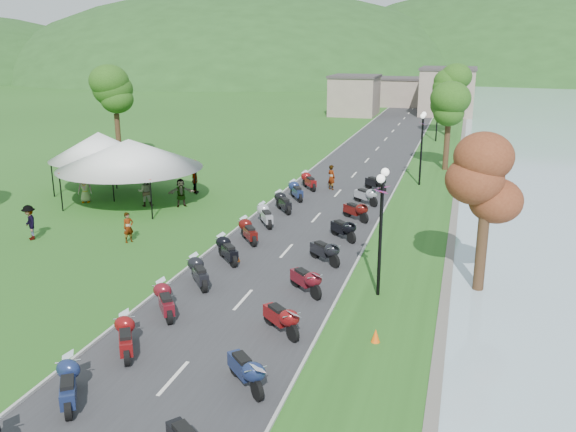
% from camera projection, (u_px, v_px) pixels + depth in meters
% --- Properties ---
extents(road, '(7.00, 120.00, 0.02)m').
position_uv_depth(road, '(354.00, 175.00, 46.00)').
color(road, '#313133').
rests_on(road, ground).
extents(hills_backdrop, '(360.00, 120.00, 76.00)m').
position_uv_depth(hills_backdrop, '(445.00, 72.00, 193.46)').
color(hills_backdrop, '#285621').
rests_on(hills_backdrop, ground).
extents(far_building, '(18.00, 16.00, 5.00)m').
position_uv_depth(far_building, '(398.00, 93.00, 87.32)').
color(far_building, gray).
rests_on(far_building, ground).
extents(moto_row_left, '(2.60, 37.89, 1.10)m').
position_uv_depth(moto_row_left, '(199.00, 273.00, 25.12)').
color(moto_row_left, '#331411').
rests_on(moto_row_left, ground).
extents(moto_row_right, '(2.60, 38.40, 1.10)m').
position_uv_depth(moto_row_right, '(307.00, 280.00, 24.41)').
color(moto_row_right, '#331411').
rests_on(moto_row_right, ground).
extents(vendor_tent_main, '(5.95, 5.95, 4.00)m').
position_uv_depth(vendor_tent_main, '(131.00, 171.00, 37.69)').
color(vendor_tent_main, white).
rests_on(vendor_tent_main, ground).
extents(vendor_tent_side, '(4.42, 4.42, 4.00)m').
position_uv_depth(vendor_tent_side, '(101.00, 162.00, 40.52)').
color(vendor_tent_side, white).
rests_on(vendor_tent_side, ground).
extents(tree_lakeside, '(2.51, 2.51, 6.98)m').
position_uv_depth(tree_lakeside, '(485.00, 207.00, 23.97)').
color(tree_lakeside, '#2D6018').
rests_on(tree_lakeside, ground).
extents(pedestrian_a, '(0.64, 0.70, 1.56)m').
position_uv_depth(pedestrian_a, '(129.00, 242.00, 30.74)').
color(pedestrian_a, slate).
rests_on(pedestrian_a, ground).
extents(pedestrian_b, '(1.02, 0.81, 1.84)m').
position_uv_depth(pedestrian_b, '(146.00, 206.00, 37.42)').
color(pedestrian_b, slate).
rests_on(pedestrian_b, ground).
extents(pedestrian_c, '(1.21, 1.12, 1.81)m').
position_uv_depth(pedestrian_c, '(32.00, 239.00, 31.16)').
color(pedestrian_c, slate).
rests_on(pedestrian_c, ground).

